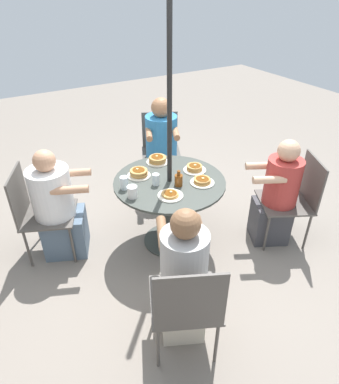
{
  "coord_description": "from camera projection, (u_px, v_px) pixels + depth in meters",
  "views": [
    {
      "loc": [
        -2.36,
        1.36,
        2.33
      ],
      "look_at": [
        0.0,
        0.0,
        0.6
      ],
      "focal_mm": 32.0,
      "sensor_mm": 36.0,
      "label": 1
    }
  ],
  "objects": [
    {
      "name": "patio_chair_north",
      "position": [
        161.0,
        145.0,
        4.31
      ],
      "size": [
        0.63,
        0.63,
        0.9
      ],
      "rotation": [
        0.0,
        0.0,
        1.14
      ],
      "color": "#514C47",
      "rests_on": "ground"
    },
    {
      "name": "umbrella_pole",
      "position": [
        170.0,
        135.0,
        2.92
      ],
      "size": [
        0.04,
        0.04,
        2.35
      ],
      "primitive_type": "cylinder",
      "color": "black",
      "rests_on": "ground"
    },
    {
      "name": "diner_south",
      "position": [
        183.0,
        281.0,
        2.39
      ],
      "size": [
        0.57,
        0.49,
        1.15
      ],
      "rotation": [
        0.0,
        0.0,
        -2.0
      ],
      "color": "beige",
      "rests_on": "ground"
    },
    {
      "name": "ground_plane",
      "position": [
        170.0,
        240.0,
        3.55
      ],
      "size": [
        12.0,
        12.0,
        0.0
      ],
      "primitive_type": "plane",
      "color": "gray"
    },
    {
      "name": "diner_north",
      "position": [
        162.0,
        150.0,
        4.15
      ],
      "size": [
        0.58,
        0.53,
        1.17
      ],
      "rotation": [
        0.0,
        0.0,
        1.14
      ],
      "color": "gray",
      "rests_on": "ground"
    },
    {
      "name": "drinking_glass_a",
      "position": [
        156.0,
        179.0,
        3.08
      ],
      "size": [
        0.07,
        0.07,
        0.11
      ],
      "primitive_type": "cylinder",
      "color": "silver",
      "rests_on": "patio_table"
    },
    {
      "name": "patio_chair_south",
      "position": [
        186.0,
        303.0,
        2.24
      ],
      "size": [
        0.63,
        0.63,
        0.9
      ],
      "rotation": [
        0.0,
        0.0,
        -2.0
      ],
      "color": "#514C47",
      "rests_on": "ground"
    },
    {
      "name": "patio_table",
      "position": [
        170.0,
        197.0,
        3.26
      ],
      "size": [
        1.04,
        1.04,
        0.72
      ],
      "color": "#383D38",
      "rests_on": "ground"
    },
    {
      "name": "patio_chair_west",
      "position": [
        295.0,
        196.0,
        3.33
      ],
      "size": [
        0.63,
        0.63,
        0.9
      ],
      "rotation": [
        0.0,
        0.0,
        -0.47
      ],
      "color": "#514C47",
      "rests_on": "ground"
    },
    {
      "name": "syrup_bottle",
      "position": [
        179.0,
        180.0,
        3.06
      ],
      "size": [
        0.09,
        0.07,
        0.15
      ],
      "color": "brown",
      "rests_on": "patio_table"
    },
    {
      "name": "coffee_cup",
      "position": [
        132.0,
        192.0,
        2.9
      ],
      "size": [
        0.09,
        0.09,
        0.11
      ],
      "color": "white",
      "rests_on": "patio_table"
    },
    {
      "name": "diner_east",
      "position": [
        58.0,
        209.0,
        3.18
      ],
      "size": [
        0.53,
        0.6,
        1.09
      ],
      "rotation": [
        0.0,
        0.0,
        -3.54
      ],
      "color": "slate",
      "rests_on": "ground"
    },
    {
      "name": "pancake_plate_b",
      "position": [
        202.0,
        181.0,
        3.11
      ],
      "size": [
        0.22,
        0.22,
        0.06
      ],
      "color": "silver",
      "rests_on": "patio_table"
    },
    {
      "name": "diner_west",
      "position": [
        277.0,
        197.0,
        3.33
      ],
      "size": [
        0.5,
        0.55,
        1.1
      ],
      "rotation": [
        0.0,
        0.0,
        -0.47
      ],
      "color": "#3D3D42",
      "rests_on": "ground"
    },
    {
      "name": "pancake_plate_e",
      "position": [
        157.0,
        160.0,
        3.44
      ],
      "size": [
        0.22,
        0.22,
        0.08
      ],
      "color": "silver",
      "rests_on": "patio_table"
    },
    {
      "name": "patio_chair_east",
      "position": [
        37.0,
        209.0,
        3.15
      ],
      "size": [
        0.62,
        0.62,
        0.9
      ],
      "rotation": [
        0.0,
        0.0,
        -3.54
      ],
      "color": "#514C47",
      "rests_on": "ground"
    },
    {
      "name": "pancake_plate_d",
      "position": [
        170.0,
        195.0,
        2.93
      ],
      "size": [
        0.22,
        0.22,
        0.04
      ],
      "color": "silver",
      "rests_on": "patio_table"
    },
    {
      "name": "pancake_plate_c",
      "position": [
        195.0,
        168.0,
        3.31
      ],
      "size": [
        0.22,
        0.22,
        0.07
      ],
      "color": "silver",
      "rests_on": "patio_table"
    },
    {
      "name": "pancake_plate_a",
      "position": [
        139.0,
        173.0,
        3.21
      ],
      "size": [
        0.22,
        0.22,
        0.08
      ],
      "color": "silver",
      "rests_on": "patio_table"
    },
    {
      "name": "drinking_glass_b",
      "position": [
        124.0,
        183.0,
        3.01
      ],
      "size": [
        0.07,
        0.07,
        0.12
      ],
      "primitive_type": "cylinder",
      "color": "silver",
      "rests_on": "patio_table"
    }
  ]
}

